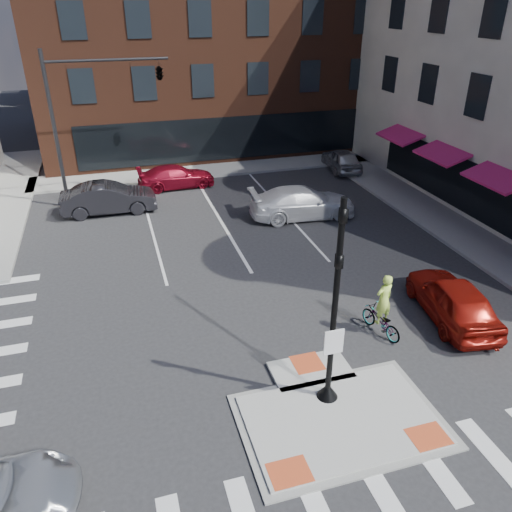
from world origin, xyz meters
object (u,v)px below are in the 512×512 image
object	(u,v)px
bg_car_dark	(109,198)
bg_car_silver	(341,160)
red_sedan	(453,299)
white_pickup	(303,202)
cyclist	(382,314)
bg_car_red	(176,177)

from	to	relation	value
bg_car_dark	bg_car_silver	bearing A→B (deg)	-77.01
red_sedan	white_pickup	world-z (taller)	white_pickup
red_sedan	bg_car_silver	world-z (taller)	red_sedan
bg_car_silver	cyclist	size ratio (longest dim) A/B	1.88
bg_car_red	cyclist	world-z (taller)	cyclist
red_sedan	white_pickup	size ratio (longest dim) A/B	0.83
bg_car_dark	bg_car_red	bearing A→B (deg)	-52.48
cyclist	bg_car_silver	bearing A→B (deg)	-124.80
white_pickup	bg_car_silver	size ratio (longest dim) A/B	1.30
white_pickup	cyclist	size ratio (longest dim) A/B	2.44
red_sedan	white_pickup	xyz separation A→B (m)	(-1.67, 10.10, 0.02)
bg_car_dark	cyclist	distance (m)	16.02
white_pickup	bg_car_silver	bearing A→B (deg)	-35.03
red_sedan	bg_car_dark	world-z (taller)	bg_car_dark
white_pickup	cyclist	bearing A→B (deg)	177.18
cyclist	red_sedan	bearing A→B (deg)	168.41
white_pickup	bg_car_silver	distance (m)	8.49
cyclist	bg_car_red	bearing A→B (deg)	-88.96
bg_car_silver	bg_car_dark	bearing A→B (deg)	18.03
white_pickup	bg_car_silver	xyz separation A→B (m)	(5.32, 6.62, -0.08)
white_pickup	bg_car_dark	bearing A→B (deg)	73.72
bg_car_silver	red_sedan	bearing A→B (deg)	83.75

